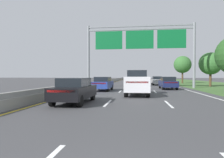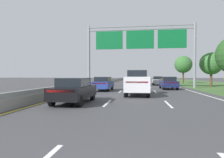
{
  "view_description": "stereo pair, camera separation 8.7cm",
  "coord_description": "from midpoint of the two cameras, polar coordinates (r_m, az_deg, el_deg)",
  "views": [
    {
      "loc": [
        -0.04,
        -1.6,
        1.72
      ],
      "look_at": [
        -2.13,
        14.72,
        1.43
      ],
      "focal_mm": 31.44,
      "sensor_mm": 36.0,
      "label": 1
    },
    {
      "loc": [
        0.04,
        -1.59,
        1.72
      ],
      "look_at": [
        -2.13,
        14.72,
        1.43
      ],
      "focal_mm": 31.44,
      "sensor_mm": 36.0,
      "label": 2
    }
  ],
  "objects": [
    {
      "name": "ground_plane",
      "position": [
        36.64,
        7.28,
        -1.69
      ],
      "size": [
        220.0,
        220.0,
        0.0
      ],
      "primitive_type": "plane",
      "color": "#3D3D3F"
    },
    {
      "name": "overhead_sign_gantry",
      "position": [
        28.14,
        7.93,
        10.45
      ],
      "size": [
        15.06,
        0.42,
        8.9
      ],
      "color": "gray",
      "rests_on": "ground"
    },
    {
      "name": "roadside_tree_far",
      "position": [
        46.06,
        19.76,
        3.97
      ],
      "size": [
        3.77,
        3.77,
        6.05
      ],
      "color": "#4C3823",
      "rests_on": "ground"
    },
    {
      "name": "median_barrier_concrete",
      "position": [
        37.21,
        -2.94,
        -1.09
      ],
      "size": [
        0.6,
        110.0,
        0.85
      ],
      "color": "gray",
      "rests_on": "ground"
    },
    {
      "name": "roadside_tree_mid",
      "position": [
        34.09,
        26.65,
        4.03
      ],
      "size": [
        3.46,
        3.46,
        5.32
      ],
      "color": "#4C3823",
      "rests_on": "ground"
    },
    {
      "name": "pickup_truck_white",
      "position": [
        17.48,
        7.11,
        -1.11
      ],
      "size": [
        2.01,
        5.4,
        2.2
      ],
      "rotation": [
        0.0,
        0.0,
        1.57
      ],
      "color": "silver",
      "rests_on": "ground"
    },
    {
      "name": "car_gold_centre_lane_sedan",
      "position": [
        47.54,
        7.34,
        -0.08
      ],
      "size": [
        1.9,
        4.43,
        1.57
      ],
      "rotation": [
        0.0,
        0.0,
        1.59
      ],
      "color": "#A38438",
      "rests_on": "ground"
    },
    {
      "name": "grass_verge_right",
      "position": [
        39.2,
        28.13,
        -1.61
      ],
      "size": [
        14.0,
        110.0,
        0.02
      ],
      "primitive_type": "cube",
      "color": "#3D602D",
      "rests_on": "ground"
    },
    {
      "name": "car_black_left_lane_sedan",
      "position": [
        12.5,
        -10.99,
        -3.15
      ],
      "size": [
        1.86,
        4.42,
        1.57
      ],
      "rotation": [
        0.0,
        0.0,
        1.56
      ],
      "color": "black",
      "rests_on": "ground"
    },
    {
      "name": "car_blue_left_lane_sedan",
      "position": [
        22.37,
        -2.79,
        -1.3
      ],
      "size": [
        1.93,
        4.45,
        1.57
      ],
      "rotation": [
        0.0,
        0.0,
        1.55
      ],
      "color": "navy",
      "rests_on": "ground"
    },
    {
      "name": "car_silver_right_lane_sedan",
      "position": [
        37.24,
        12.87,
        -0.4
      ],
      "size": [
        1.85,
        4.41,
        1.57
      ],
      "rotation": [
        0.0,
        0.0,
        1.58
      ],
      "color": "#B2B5BA",
      "rests_on": "ground"
    },
    {
      "name": "lane_striping",
      "position": [
        36.18,
        7.28,
        -1.71
      ],
      "size": [
        11.96,
        106.0,
        0.01
      ],
      "color": "white",
      "rests_on": "ground"
    },
    {
      "name": "car_navy_right_lane_sedan",
      "position": [
        25.82,
        15.83,
        -1.03
      ],
      "size": [
        1.89,
        4.43,
        1.57
      ],
      "rotation": [
        0.0,
        0.0,
        1.59
      ],
      "color": "#161E47",
      "rests_on": "ground"
    }
  ]
}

